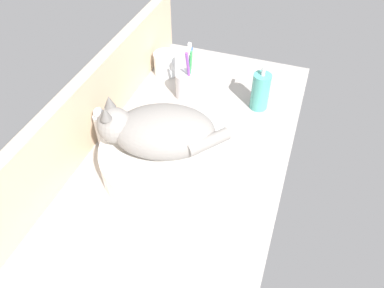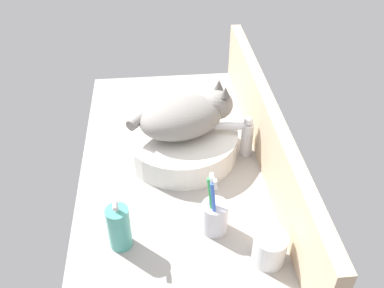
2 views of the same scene
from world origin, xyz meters
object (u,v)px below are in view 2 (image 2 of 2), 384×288
(sink_basin, at_px, (182,143))
(water_glass, at_px, (269,250))
(cat, at_px, (185,116))
(toothbrush_cup, at_px, (214,216))
(faucet, at_px, (243,134))
(soap_dispenser, at_px, (119,227))

(sink_basin, xyz_separation_m, water_glass, (0.42, 0.17, -0.01))
(cat, distance_m, toothbrush_cup, 0.33)
(sink_basin, bearing_deg, cat, 110.04)
(faucet, distance_m, toothbrush_cup, 0.32)
(soap_dispenser, distance_m, water_glass, 0.36)
(sink_basin, height_order, faucet, faucet)
(faucet, bearing_deg, sink_basin, -96.29)
(soap_dispenser, xyz_separation_m, water_glass, (0.08, 0.35, -0.03))
(soap_dispenser, height_order, water_glass, soap_dispenser)
(sink_basin, height_order, cat, cat)
(cat, xyz_separation_m, toothbrush_cup, (0.32, 0.04, -0.09))
(faucet, height_order, soap_dispenser, soap_dispenser)
(sink_basin, bearing_deg, toothbrush_cup, 10.28)
(faucet, distance_m, water_glass, 0.40)
(water_glass, bearing_deg, faucet, 178.09)
(sink_basin, distance_m, toothbrush_cup, 0.32)
(water_glass, bearing_deg, toothbrush_cup, -132.00)
(cat, height_order, toothbrush_cup, cat)
(soap_dispenser, relative_size, toothbrush_cup, 0.82)
(cat, height_order, water_glass, cat)
(sink_basin, distance_m, faucet, 0.19)
(soap_dispenser, bearing_deg, cat, 151.14)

